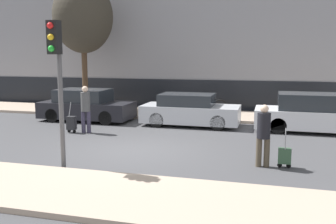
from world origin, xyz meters
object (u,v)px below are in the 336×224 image
at_px(parked_car_1, 190,111).
at_px(trolley_right, 285,156).
at_px(pedestrian_left, 86,106).
at_px(trolley_left, 71,123).
at_px(parked_car_2, 316,114).
at_px(traffic_light, 57,65).
at_px(bare_tree_near_crossing, 83,17).
at_px(pedestrian_right, 264,132).
at_px(parked_car_0, 86,106).
at_px(parked_bicycle, 209,106).

xyz_separation_m(parked_car_1, trolley_right, (3.60, -5.18, -0.31)).
height_order(pedestrian_left, trolley_left, pedestrian_left).
bearing_deg(parked_car_2, trolley_right, -104.03).
distance_m(parked_car_1, traffic_light, 7.41).
bearing_deg(bare_tree_near_crossing, pedestrian_right, -40.21).
relative_size(trolley_right, traffic_light, 0.28).
xyz_separation_m(parked_car_0, traffic_light, (2.85, -6.84, 1.99)).
xyz_separation_m(parked_car_2, bare_tree_near_crossing, (-10.94, 2.42, 4.13)).
relative_size(parked_car_1, bare_tree_near_crossing, 0.61).
distance_m(parked_car_1, parked_car_2, 4.90).
bearing_deg(pedestrian_left, parked_car_1, 20.55).
bearing_deg(parked_bicycle, traffic_light, -103.63).
distance_m(parked_car_1, trolley_left, 4.78).
height_order(parked_car_1, trolley_right, parked_car_1).
distance_m(parked_car_0, pedestrian_left, 2.80).
xyz_separation_m(parked_car_0, parked_car_2, (9.61, 0.06, 0.02)).
bearing_deg(bare_tree_near_crossing, pedestrian_left, -62.31).
height_order(parked_car_0, trolley_left, parked_car_0).
bearing_deg(pedestrian_left, trolley_left, -179.94).
relative_size(parked_car_2, trolley_right, 4.42).
bearing_deg(traffic_light, parked_bicycle, 76.37).
bearing_deg(parked_car_1, parked_car_2, 0.19).
distance_m(parked_car_0, traffic_light, 7.67).
bearing_deg(pedestrian_left, parked_car_0, 101.79).
relative_size(pedestrian_right, traffic_light, 0.44).
xyz_separation_m(traffic_light, bare_tree_near_crossing, (-4.18, 9.32, 2.17)).
xyz_separation_m(parked_car_1, trolley_left, (-3.97, -2.65, -0.25)).
xyz_separation_m(trolley_left, bare_tree_near_crossing, (-2.07, 5.09, 4.44)).
distance_m(pedestrian_left, pedestrian_right, 7.05).
bearing_deg(parked_bicycle, trolley_right, -67.39).
bearing_deg(parked_bicycle, parked_car_1, -99.38).
height_order(pedestrian_right, bare_tree_near_crossing, bare_tree_near_crossing).
distance_m(parked_car_0, trolley_right, 9.78).
height_order(trolley_left, pedestrian_right, pedestrian_right).
bearing_deg(parked_bicycle, pedestrian_right, -71.09).
relative_size(parked_car_1, parked_bicycle, 2.25).
height_order(parked_car_0, trolley_right, parked_car_0).
bearing_deg(trolley_right, pedestrian_left, 159.17).
xyz_separation_m(parked_car_2, trolley_left, (-8.87, -2.67, -0.31)).
xyz_separation_m(pedestrian_left, trolley_right, (7.04, -2.68, -0.69)).
relative_size(parked_car_1, pedestrian_right, 2.44).
bearing_deg(trolley_right, parked_bicycle, 112.61).
distance_m(parked_car_1, trolley_right, 6.32).
bearing_deg(parked_car_1, trolley_left, -146.26).
height_order(parked_car_2, parked_bicycle, parked_car_2).
distance_m(pedestrian_left, trolley_right, 7.57).
distance_m(parked_car_2, traffic_light, 9.86).
distance_m(parked_car_2, pedestrian_right, 5.58).
bearing_deg(parked_car_1, parked_car_0, -179.52).
relative_size(parked_car_1, pedestrian_left, 2.26).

